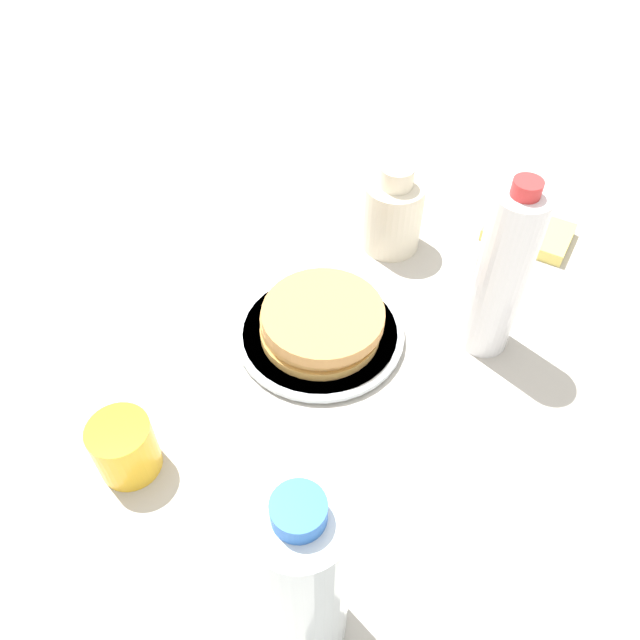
% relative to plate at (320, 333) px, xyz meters
% --- Properties ---
extents(ground_plane, '(4.00, 4.00, 0.00)m').
position_rel_plate_xyz_m(ground_plane, '(0.02, -0.03, -0.01)').
color(ground_plane, '#BCB7AD').
extents(plate, '(0.23, 0.23, 0.01)m').
position_rel_plate_xyz_m(plate, '(0.00, 0.00, 0.00)').
color(plate, silver).
rests_on(plate, ground_plane).
extents(pancake_stack, '(0.17, 0.17, 0.05)m').
position_rel_plate_xyz_m(pancake_stack, '(-0.00, 0.00, 0.03)').
color(pancake_stack, '#C69346').
rests_on(pancake_stack, plate).
extents(juice_glass, '(0.07, 0.07, 0.07)m').
position_rel_plate_xyz_m(juice_glass, '(0.14, 0.25, 0.03)').
color(juice_glass, yellow).
rests_on(juice_glass, ground_plane).
extents(cream_jug, '(0.09, 0.09, 0.14)m').
position_rel_plate_xyz_m(cream_jug, '(-0.04, -0.21, 0.05)').
color(cream_jug, beige).
rests_on(cream_jug, ground_plane).
extents(water_bottle_near, '(0.08, 0.08, 0.26)m').
position_rel_plate_xyz_m(water_bottle_near, '(-0.10, 0.35, 0.11)').
color(water_bottle_near, silver).
rests_on(water_bottle_near, ground_plane).
extents(water_bottle_mid, '(0.07, 0.07, 0.26)m').
position_rel_plate_xyz_m(water_bottle_mid, '(-0.21, -0.06, 0.11)').
color(water_bottle_mid, white).
rests_on(water_bottle_mid, ground_plane).
extents(napkin, '(0.14, 0.11, 0.02)m').
position_rel_plate_xyz_m(napkin, '(-0.24, -0.30, 0.00)').
color(napkin, '#E5D166').
rests_on(napkin, ground_plane).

